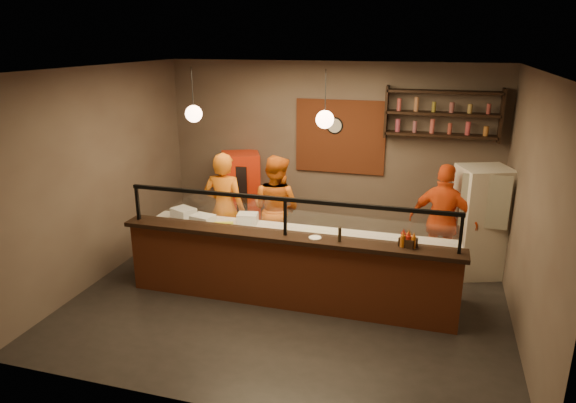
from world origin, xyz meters
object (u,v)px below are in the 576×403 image
(wall_clock, at_px, (335,125))
(pepper_mill, at_px, (340,235))
(pizza_dough, at_px, (319,234))
(cook_right, at_px, (443,222))
(condiment_caddy, at_px, (408,242))
(fridge, at_px, (480,222))
(red_cooler, at_px, (241,194))
(cook_left, at_px, (224,209))
(cook_mid, at_px, (276,209))

(wall_clock, xyz_separation_m, pepper_mill, (0.64, -2.79, -0.94))
(pizza_dough, xyz_separation_m, pepper_mill, (0.40, -0.59, 0.25))
(cook_right, distance_m, condiment_caddy, 1.61)
(fridge, bearing_deg, red_cooler, 151.00)
(red_cooler, bearing_deg, cook_left, -104.55)
(cook_mid, relative_size, pepper_mill, 9.28)
(cook_right, height_order, pizza_dough, cook_right)
(condiment_caddy, bearing_deg, cook_mid, 147.41)
(wall_clock, bearing_deg, condiment_caddy, -60.87)
(cook_left, distance_m, fridge, 4.02)
(cook_mid, xyz_separation_m, cook_right, (2.64, 0.13, -0.00))
(red_cooler, distance_m, condiment_caddy, 3.99)
(pizza_dough, distance_m, condiment_caddy, 1.37)
(pizza_dough, bearing_deg, cook_mid, 135.53)
(condiment_caddy, distance_m, pepper_mill, 0.87)
(condiment_caddy, bearing_deg, fridge, 60.68)
(wall_clock, distance_m, cook_mid, 1.90)
(cook_mid, bearing_deg, cook_left, 42.60)
(wall_clock, height_order, fridge, wall_clock)
(fridge, distance_m, pizza_dough, 2.60)
(fridge, xyz_separation_m, pizza_dough, (-2.26, -1.29, 0.04))
(cook_mid, xyz_separation_m, fridge, (3.19, 0.37, -0.03))
(cook_left, bearing_deg, condiment_caddy, 158.18)
(wall_clock, height_order, cook_right, wall_clock)
(pizza_dough, height_order, condiment_caddy, condiment_caddy)
(wall_clock, relative_size, red_cooler, 0.19)
(cook_left, xyz_separation_m, pepper_mill, (2.10, -1.15, 0.22))
(wall_clock, relative_size, fridge, 0.17)
(cook_mid, xyz_separation_m, pizza_dough, (0.93, -0.92, 0.01))
(fridge, bearing_deg, pepper_mill, -155.45)
(cook_mid, height_order, condiment_caddy, cook_mid)
(pizza_dough, height_order, pepper_mill, pepper_mill)
(cook_left, relative_size, cook_right, 1.04)
(cook_mid, relative_size, pizza_dough, 3.25)
(wall_clock, distance_m, fridge, 2.94)
(cook_left, height_order, cook_mid, cook_left)
(fridge, height_order, pizza_dough, fridge)
(red_cooler, bearing_deg, pizza_dough, -68.91)
(cook_right, relative_size, fridge, 1.04)
(pizza_dough, bearing_deg, red_cooler, 135.35)
(pepper_mill, bearing_deg, red_cooler, 133.10)
(cook_right, bearing_deg, fridge, -143.23)
(wall_clock, xyz_separation_m, fridge, (2.50, -0.92, -1.24))
(pizza_dough, bearing_deg, wall_clock, 96.16)
(cook_left, bearing_deg, pizza_dough, 159.43)
(wall_clock, height_order, red_cooler, wall_clock)
(cook_right, bearing_deg, red_cooler, -0.04)
(cook_left, distance_m, red_cooler, 1.37)
(cook_left, bearing_deg, pepper_mill, 149.03)
(cook_mid, distance_m, pizza_dough, 1.31)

